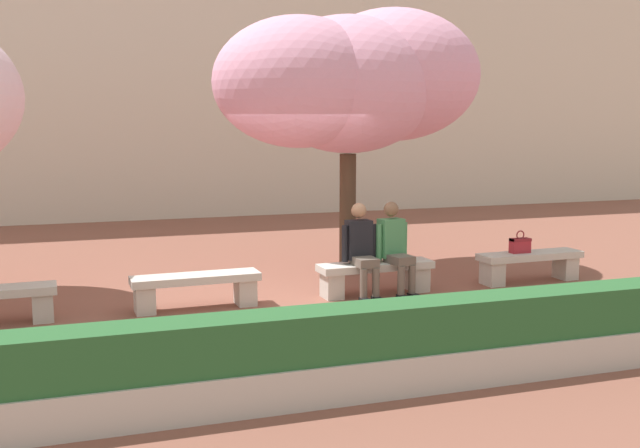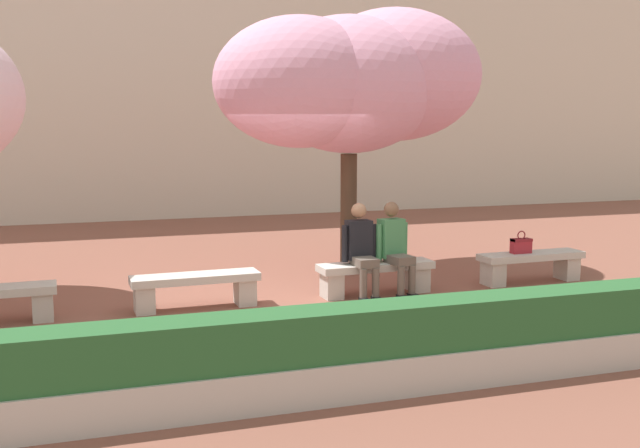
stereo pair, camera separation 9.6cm
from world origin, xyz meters
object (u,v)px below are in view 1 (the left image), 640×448
(handbag, at_px, (520,244))
(cherry_tree_main, at_px, (352,81))
(stone_bench_center, at_px, (376,273))
(stone_bench_near_east, at_px, (530,262))
(person_seated_right, at_px, (394,245))
(stone_bench_near_west, at_px, (196,286))
(person_seated_left, at_px, (361,247))

(handbag, xyz_separation_m, cherry_tree_main, (-2.14, 1.48, 2.44))
(stone_bench_center, distance_m, stone_bench_near_east, 2.51)
(person_seated_right, bearing_deg, stone_bench_near_west, 178.91)
(stone_bench_near_east, bearing_deg, stone_bench_near_west, 180.00)
(stone_bench_near_west, height_order, stone_bench_center, same)
(stone_bench_near_east, distance_m, handbag, 0.33)
(stone_bench_center, distance_m, person_seated_left, 0.47)
(handbag, bearing_deg, stone_bench_center, -179.55)
(stone_bench_near_west, xyz_separation_m, person_seated_left, (2.27, -0.05, 0.40))
(stone_bench_center, distance_m, handbag, 2.36)
(person_seated_right, relative_size, handbag, 3.81)
(stone_bench_near_west, xyz_separation_m, stone_bench_center, (2.51, 0.00, 0.00))
(stone_bench_center, bearing_deg, handbag, 0.45)
(cherry_tree_main, bearing_deg, stone_bench_center, -97.78)
(stone_bench_near_west, bearing_deg, handbag, 0.22)
(person_seated_left, relative_size, person_seated_right, 1.00)
(stone_bench_center, xyz_separation_m, stone_bench_near_east, (2.51, 0.00, 0.00))
(stone_bench_center, bearing_deg, cherry_tree_main, 82.22)
(person_seated_left, height_order, person_seated_right, same)
(stone_bench_center, height_order, person_seated_right, person_seated_right)
(stone_bench_near_west, bearing_deg, stone_bench_center, 0.00)
(person_seated_left, bearing_deg, handbag, 1.60)
(person_seated_right, bearing_deg, stone_bench_center, 168.41)
(stone_bench_near_west, height_order, cherry_tree_main, cherry_tree_main)
(stone_bench_near_east, bearing_deg, person_seated_right, -178.67)
(cherry_tree_main, bearing_deg, stone_bench_near_east, -32.97)
(handbag, bearing_deg, stone_bench_near_west, -179.78)
(stone_bench_near_west, xyz_separation_m, person_seated_right, (2.77, -0.05, 0.40))
(person_seated_left, distance_m, cherry_tree_main, 2.82)
(cherry_tree_main, bearing_deg, person_seated_right, -88.09)
(stone_bench_near_east, height_order, person_seated_left, person_seated_left)
(stone_bench_near_west, relative_size, cherry_tree_main, 0.38)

